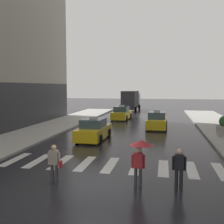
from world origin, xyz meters
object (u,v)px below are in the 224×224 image
taxi_second (157,121)px  pedestrian_plain_coat (179,167)px  box_truck (131,100)px  pedestrian_with_handbag (54,162)px  taxi_third (122,114)px  taxi_lead (94,130)px  pedestrian_with_umbrella (140,151)px

taxi_second → pedestrian_plain_coat: taxi_second is taller
taxi_second → pedestrian_plain_coat: (1.27, -15.50, 0.21)m
box_truck → pedestrian_with_handbag: (1.01, -33.96, -0.92)m
taxi_third → taxi_lead: bearing=-90.5°
taxi_lead → pedestrian_plain_coat: bearing=-57.0°
taxi_lead → taxi_third: (0.11, 12.88, 0.00)m
taxi_third → box_truck: bearing=91.4°
taxi_second → box_truck: (-4.78, 18.17, 1.13)m
taxi_third → pedestrian_with_umbrella: 22.39m
taxi_lead → pedestrian_with_handbag: size_ratio=2.77×
taxi_lead → taxi_third: 12.88m
taxi_second → pedestrian_with_umbrella: size_ratio=2.36×
taxi_lead → pedestrian_plain_coat: 10.77m
taxi_third → pedestrian_with_handbag: (0.72, -22.20, 0.21)m
taxi_lead → pedestrian_with_umbrella: (4.36, -9.09, 0.79)m
taxi_lead → pedestrian_with_handbag: (0.83, -9.32, 0.21)m
taxi_second → box_truck: 18.83m
pedestrian_with_handbag → box_truck: bearing=91.7°
taxi_lead → pedestrian_with_handbag: bearing=-84.9°
taxi_second → pedestrian_with_handbag: (-3.78, -15.79, 0.21)m
taxi_lead → box_truck: size_ratio=0.60×
pedestrian_with_umbrella → box_truck: bearing=97.7°
box_truck → pedestrian_with_handbag: bearing=-88.3°
taxi_second → pedestrian_plain_coat: 15.55m
taxi_third → pedestrian_plain_coat: 22.66m
taxi_second → box_truck: bearing=104.7°
pedestrian_with_handbag → taxi_second: bearing=76.5°
taxi_third → pedestrian_with_umbrella: (4.25, -21.97, 0.79)m
taxi_second → pedestrian_with_umbrella: (-0.25, -15.56, 0.79)m
pedestrian_with_handbag → pedestrian_plain_coat: size_ratio=1.00×
taxi_third → pedestrian_with_handbag: 22.21m
pedestrian_plain_coat → pedestrian_with_umbrella: bearing=-177.7°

